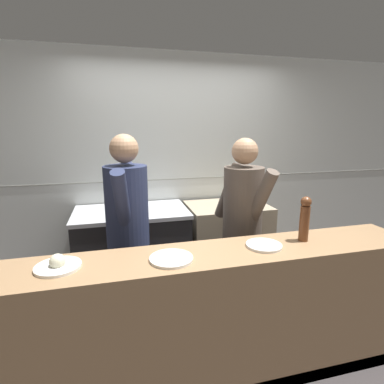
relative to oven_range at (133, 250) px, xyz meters
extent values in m
plane|color=#383333|center=(0.61, -1.07, -0.45)|extent=(14.00, 14.00, 0.00)
cube|color=silver|center=(0.61, 0.40, 0.85)|extent=(8.00, 0.06, 2.60)
cube|color=gray|center=(0.61, 0.37, 0.70)|extent=(8.00, 0.00, 0.01)
cube|color=#232326|center=(0.00, 0.00, -0.02)|extent=(1.17, 0.70, 0.86)
cube|color=#B7BABF|center=(0.00, 0.00, 0.43)|extent=(1.19, 0.71, 0.04)
cube|color=#B7BABF|center=(0.00, -0.33, 0.04)|extent=(1.05, 0.03, 0.10)
cube|color=gray|center=(1.10, 0.00, -0.01)|extent=(0.92, 0.65, 0.89)
cube|color=black|center=(1.10, -0.30, -0.40)|extent=(0.90, 0.04, 0.10)
cube|color=#93704C|center=(0.48, -1.39, 0.03)|extent=(2.92, 0.45, 0.97)
cylinder|color=#2D2D33|center=(-0.08, 0.04, 0.52)|extent=(0.25, 0.25, 0.14)
cylinder|color=#2D2D33|center=(-0.08, 0.04, 0.59)|extent=(0.26, 0.26, 0.01)
cylinder|color=white|center=(-0.49, -1.37, 0.53)|extent=(0.26, 0.26, 0.02)
sphere|color=beige|center=(-0.49, -1.37, 0.56)|extent=(0.09, 0.09, 0.09)
cylinder|color=white|center=(0.17, -1.43, 0.53)|extent=(0.27, 0.27, 0.02)
cylinder|color=white|center=(0.82, -1.39, 0.53)|extent=(0.24, 0.24, 0.02)
cylinder|color=brown|center=(1.15, -1.35, 0.65)|extent=(0.07, 0.07, 0.26)
sphere|color=brown|center=(1.15, -1.35, 0.81)|extent=(0.08, 0.08, 0.08)
cube|color=black|center=(-0.06, -0.71, -0.05)|extent=(0.33, 0.25, 0.81)
cylinder|color=#262D4C|center=(-0.06, -0.71, 0.69)|extent=(0.41, 0.41, 0.67)
sphere|color=tan|center=(-0.06, -0.71, 1.16)|extent=(0.23, 0.23, 0.23)
cylinder|color=#262D4C|center=(-0.02, -0.51, 0.77)|extent=(0.17, 0.35, 0.56)
cylinder|color=#262D4C|center=(-0.10, -0.91, 0.77)|extent=(0.17, 0.35, 0.56)
cube|color=black|center=(0.92, -0.80, -0.06)|extent=(0.34, 0.27, 0.79)
cylinder|color=brown|center=(0.92, -0.80, 0.66)|extent=(0.43, 0.43, 0.65)
sphere|color=tan|center=(0.92, -0.80, 1.12)|extent=(0.22, 0.22, 0.22)
cylinder|color=brown|center=(0.86, -0.61, 0.74)|extent=(0.20, 0.34, 0.54)
cylinder|color=brown|center=(0.99, -0.99, 0.74)|extent=(0.20, 0.34, 0.54)
camera|label=1|loc=(-0.14, -3.13, 1.34)|focal=28.00mm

